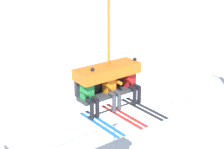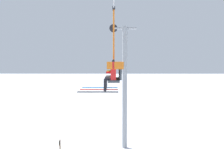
{
  "view_description": "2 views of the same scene",
  "coord_description": "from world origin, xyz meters",
  "px_view_note": "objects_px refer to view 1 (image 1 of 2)",
  "views": [
    {
      "loc": [
        -5.99,
        -7.9,
        9.18
      ],
      "look_at": [
        -0.6,
        -0.87,
        5.92
      ],
      "focal_mm": 55.0,
      "sensor_mm": 36.0,
      "label": 1
    },
    {
      "loc": [
        8.97,
        -0.84,
        6.16
      ],
      "look_at": [
        -0.59,
        -0.88,
        5.59
      ],
      "focal_mm": 35.0,
      "sensor_mm": 36.0,
      "label": 2
    }
  ],
  "objects_px": {
    "skier_orange": "(112,88)",
    "skier_green": "(90,94)",
    "skier_red": "(132,81)",
    "chairlift_chair": "(107,75)"
  },
  "relations": [
    {
      "from": "chairlift_chair",
      "to": "skier_green",
      "type": "distance_m",
      "value": 0.83
    },
    {
      "from": "chairlift_chair",
      "to": "skier_green",
      "type": "xyz_separation_m",
      "value": [
        -0.74,
        -0.21,
        -0.3
      ]
    },
    {
      "from": "skier_orange",
      "to": "skier_green",
      "type": "bearing_deg",
      "value": 179.47
    },
    {
      "from": "skier_orange",
      "to": "skier_red",
      "type": "distance_m",
      "value": 0.74
    },
    {
      "from": "chairlift_chair",
      "to": "skier_orange",
      "type": "bearing_deg",
      "value": -90.0
    },
    {
      "from": "skier_green",
      "to": "chairlift_chair",
      "type": "bearing_deg",
      "value": 16.14
    },
    {
      "from": "skier_orange",
      "to": "skier_red",
      "type": "xyz_separation_m",
      "value": [
        0.74,
        0.01,
        0.02
      ]
    },
    {
      "from": "skier_green",
      "to": "skier_orange",
      "type": "distance_m",
      "value": 0.74
    },
    {
      "from": "skier_green",
      "to": "skier_red",
      "type": "bearing_deg",
      "value": 0.0
    },
    {
      "from": "skier_green",
      "to": "skier_orange",
      "type": "bearing_deg",
      "value": -0.53
    }
  ]
}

